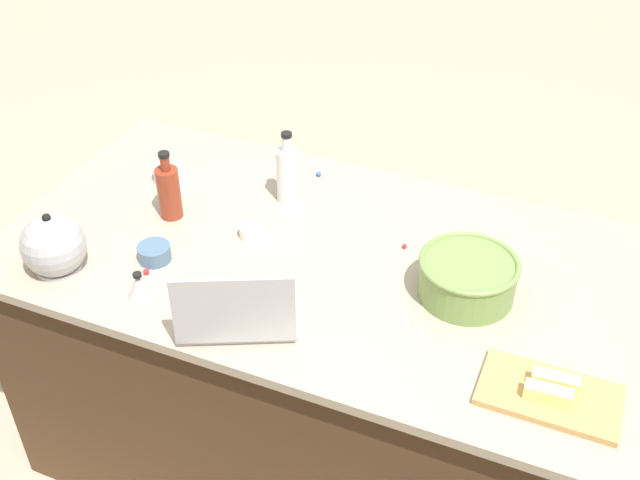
{
  "coord_description": "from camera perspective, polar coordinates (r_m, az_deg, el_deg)",
  "views": [
    {
      "loc": [
        -0.69,
        1.64,
        2.3
      ],
      "look_at": [
        0.0,
        0.0,
        0.95
      ],
      "focal_mm": 43.94,
      "sensor_mm": 36.0,
      "label": 1
    }
  ],
  "objects": [
    {
      "name": "laptop",
      "position": [
        2.01,
        -6.06,
        -5.19
      ],
      "size": [
        0.37,
        0.34,
        0.22
      ],
      "color": "#B7B7BC",
      "rests_on": "island_counter"
    },
    {
      "name": "mixing_bowl_large",
      "position": [
        2.12,
        10.7,
        -2.67
      ],
      "size": [
        0.27,
        0.27,
        0.12
      ],
      "color": "#72934C",
      "rests_on": "island_counter"
    },
    {
      "name": "candy_4",
      "position": [
        2.29,
        6.17,
        -0.45
      ],
      "size": [
        0.01,
        0.01,
        0.01
      ],
      "primitive_type": "sphere",
      "color": "red",
      "rests_on": "island_counter"
    },
    {
      "name": "candy_5",
      "position": [
        2.07,
        10.38,
        -5.74
      ],
      "size": [
        0.02,
        0.02,
        0.02
      ],
      "primitive_type": "sphere",
      "color": "blue",
      "rests_on": "island_counter"
    },
    {
      "name": "cutting_board",
      "position": [
        1.93,
        16.37,
        -10.79
      ],
      "size": [
        0.32,
        0.18,
        0.02
      ],
      "primitive_type": "cube",
      "color": "tan",
      "rests_on": "island_counter"
    },
    {
      "name": "kitchen_timer",
      "position": [
        2.15,
        -13.04,
        -3.24
      ],
      "size": [
        0.07,
        0.07,
        0.08
      ],
      "color": "#B2B2B7",
      "rests_on": "island_counter"
    },
    {
      "name": "bottle_vinegar",
      "position": [
        2.43,
        -2.38,
        4.84
      ],
      "size": [
        0.07,
        0.07,
        0.24
      ],
      "color": "white",
      "rests_on": "island_counter"
    },
    {
      "name": "ramekin_wide",
      "position": [
        2.28,
        -11.97,
        -0.93
      ],
      "size": [
        0.09,
        0.09,
        0.05
      ],
      "primitive_type": "cylinder",
      "color": "slate",
      "rests_on": "island_counter"
    },
    {
      "name": "candy_2",
      "position": [
        2.16,
        -6.17,
        -2.99
      ],
      "size": [
        0.02,
        0.02,
        0.02
      ],
      "primitive_type": "sphere",
      "color": "yellow",
      "rests_on": "island_counter"
    },
    {
      "name": "candy_6",
      "position": [
        2.6,
        -0.1,
        4.82
      ],
      "size": [
        0.02,
        0.02,
        0.02
      ],
      "primitive_type": "sphere",
      "color": "blue",
      "rests_on": "island_counter"
    },
    {
      "name": "candy_3",
      "position": [
        2.1,
        -3.82,
        -4.23
      ],
      "size": [
        0.02,
        0.02,
        0.02
      ],
      "primitive_type": "sphere",
      "color": "orange",
      "rests_on": "island_counter"
    },
    {
      "name": "candy_0",
      "position": [
        2.24,
        -12.54,
        -2.27
      ],
      "size": [
        0.02,
        0.02,
        0.02
      ],
      "primitive_type": "sphere",
      "color": "red",
      "rests_on": "island_counter"
    },
    {
      "name": "island_counter",
      "position": [
        2.56,
        0.0,
        -8.92
      ],
      "size": [
        1.86,
        1.0,
        0.9
      ],
      "color": "#4C331E",
      "rests_on": "ground"
    },
    {
      "name": "butter_stick_right",
      "position": [
        1.9,
        16.29,
        -10.69
      ],
      "size": [
        0.11,
        0.04,
        0.04
      ],
      "primitive_type": "cube",
      "rotation": [
        0.0,
        0.0,
        0.06
      ],
      "color": "#F4E58C",
      "rests_on": "cutting_board"
    },
    {
      "name": "ramekin_medium",
      "position": [
        2.62,
        -10.95,
        4.8
      ],
      "size": [
        0.1,
        0.1,
        0.05
      ],
      "primitive_type": "cylinder",
      "color": "white",
      "rests_on": "island_counter"
    },
    {
      "name": "kettle",
      "position": [
        2.28,
        -18.85,
        -0.4
      ],
      "size": [
        0.21,
        0.18,
        0.2
      ],
      "color": "#ADADB2",
      "rests_on": "island_counter"
    },
    {
      "name": "candy_1",
      "position": [
        2.1,
        9.96,
        -4.93
      ],
      "size": [
        0.02,
        0.02,
        0.02
      ],
      "primitive_type": "sphere",
      "color": "orange",
      "rests_on": "island_counter"
    },
    {
      "name": "butter_stick_left",
      "position": [
        1.93,
        16.77,
        -9.82
      ],
      "size": [
        0.11,
        0.05,
        0.04
      ],
      "primitive_type": "cube",
      "rotation": [
        0.0,
        0.0,
        0.1
      ],
      "color": "#F4E58C",
      "rests_on": "cutting_board"
    },
    {
      "name": "ramekin_small",
      "position": [
        2.33,
        -5.01,
        0.66
      ],
      "size": [
        0.07,
        0.07,
        0.04
      ],
      "primitive_type": "cylinder",
      "color": "white",
      "rests_on": "island_counter"
    },
    {
      "name": "bottle_soy",
      "position": [
        2.41,
        -10.91,
        3.56
      ],
      "size": [
        0.07,
        0.07,
        0.22
      ],
      "color": "maroon",
      "rests_on": "island_counter"
    },
    {
      "name": "ground_plane",
      "position": [
        2.9,
        0.0,
        -15.11
      ],
      "size": [
        12.0,
        12.0,
        0.0
      ],
      "primitive_type": "plane",
      "color": "#B7A88E"
    }
  ]
}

